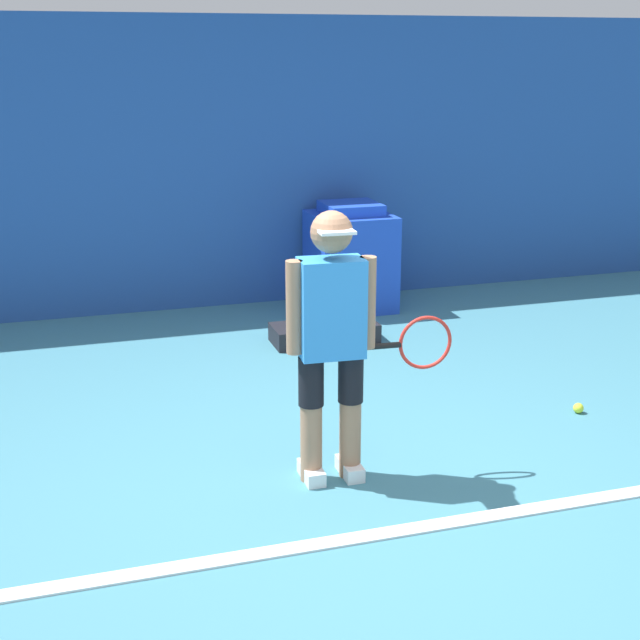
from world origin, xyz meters
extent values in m
plane|color=teal|center=(0.00, 0.00, 0.00)|extent=(24.00, 24.00, 0.00)
cube|color=#234C99|center=(0.00, 3.90, 1.28)|extent=(24.00, 0.10, 2.57)
cube|color=white|center=(0.00, -0.41, 0.01)|extent=(21.60, 0.10, 0.01)
cylinder|color=#A37556|center=(-0.20, 0.26, 0.22)|extent=(0.12, 0.12, 0.44)
cylinder|color=black|center=(-0.20, 0.26, 0.58)|extent=(0.14, 0.14, 0.27)
cube|color=white|center=(-0.20, 0.26, 0.04)|extent=(0.10, 0.24, 0.08)
cylinder|color=#A37556|center=(0.02, 0.25, 0.22)|extent=(0.12, 0.12, 0.44)
cylinder|color=black|center=(0.02, 0.25, 0.58)|extent=(0.14, 0.14, 0.27)
cube|color=white|center=(0.02, 0.25, 0.04)|extent=(0.10, 0.24, 0.08)
cube|color=#338CE0|center=(-0.09, 0.26, 0.98)|extent=(0.35, 0.22, 0.53)
sphere|color=#A37556|center=(-0.09, 0.26, 1.38)|extent=(0.22, 0.22, 0.22)
cube|color=white|center=(-0.10, 0.16, 1.40)|extent=(0.19, 0.13, 0.02)
cylinder|color=#A37556|center=(-0.29, 0.27, 0.99)|extent=(0.09, 0.09, 0.50)
cylinder|color=#A37556|center=(0.10, 0.24, 0.99)|extent=(0.09, 0.09, 0.50)
cylinder|color=black|center=(0.20, 0.24, 0.75)|extent=(0.19, 0.04, 0.03)
torus|color=red|center=(0.44, 0.22, 0.75)|extent=(0.31, 0.04, 0.31)
sphere|color=#D1E533|center=(1.73, 0.65, 0.03)|extent=(0.07, 0.07, 0.07)
cube|color=blue|center=(1.12, 3.45, 0.43)|extent=(0.70, 0.71, 0.87)
cube|color=blue|center=(1.12, 3.45, 0.92)|extent=(0.49, 0.50, 0.10)
cube|color=black|center=(0.59, 2.55, 0.07)|extent=(0.85, 0.36, 0.15)
camera|label=1|loc=(-1.47, -4.00, 2.28)|focal=50.00mm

